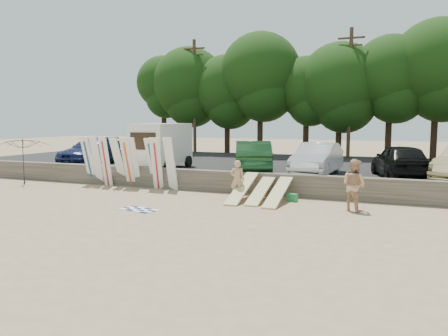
{
  "coord_description": "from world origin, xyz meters",
  "views": [
    {
      "loc": [
        5.39,
        -15.82,
        3.37
      ],
      "look_at": [
        -2.21,
        3.0,
        1.14
      ],
      "focal_mm": 35.0,
      "sensor_mm": 36.0,
      "label": 1
    }
  ],
  "objects_px": {
    "beachgoer_a": "(237,180)",
    "beachgoer_b": "(354,185)",
    "car_2": "(317,159)",
    "cooler": "(292,198)",
    "car_0": "(94,151)",
    "car_3": "(400,161)",
    "car_1": "(253,157)",
    "box_trailer": "(162,143)",
    "beach_umbrella": "(24,161)"
  },
  "relations": [
    {
      "from": "car_2",
      "to": "cooler",
      "type": "height_order",
      "value": "car_2"
    },
    {
      "from": "car_3",
      "to": "cooler",
      "type": "height_order",
      "value": "car_3"
    },
    {
      "from": "box_trailer",
      "to": "car_2",
      "type": "bearing_deg",
      "value": 0.54
    },
    {
      "from": "car_1",
      "to": "car_3",
      "type": "relative_size",
      "value": 1.05
    },
    {
      "from": "beachgoer_b",
      "to": "cooler",
      "type": "distance_m",
      "value": 2.87
    },
    {
      "from": "beachgoer_a",
      "to": "beach_umbrella",
      "type": "height_order",
      "value": "beach_umbrella"
    },
    {
      "from": "beachgoer_b",
      "to": "beach_umbrella",
      "type": "relative_size",
      "value": 0.7
    },
    {
      "from": "beach_umbrella",
      "to": "beachgoer_b",
      "type": "bearing_deg",
      "value": -1.74
    },
    {
      "from": "beachgoer_a",
      "to": "beachgoer_b",
      "type": "bearing_deg",
      "value": 161.46
    },
    {
      "from": "beachgoer_a",
      "to": "beach_umbrella",
      "type": "distance_m",
      "value": 11.85
    },
    {
      "from": "car_0",
      "to": "car_2",
      "type": "distance_m",
      "value": 13.7
    },
    {
      "from": "box_trailer",
      "to": "cooler",
      "type": "bearing_deg",
      "value": -23.76
    },
    {
      "from": "car_3",
      "to": "beachgoer_a",
      "type": "relative_size",
      "value": 2.77
    },
    {
      "from": "car_2",
      "to": "beachgoer_b",
      "type": "distance_m",
      "value": 5.15
    },
    {
      "from": "beachgoer_b",
      "to": "car_0",
      "type": "bearing_deg",
      "value": 15.77
    },
    {
      "from": "car_0",
      "to": "car_1",
      "type": "bearing_deg",
      "value": -5.39
    },
    {
      "from": "car_1",
      "to": "beachgoer_b",
      "type": "relative_size",
      "value": 2.53
    },
    {
      "from": "cooler",
      "to": "beach_umbrella",
      "type": "bearing_deg",
      "value": -165.17
    },
    {
      "from": "car_1",
      "to": "beachgoer_a",
      "type": "relative_size",
      "value": 2.93
    },
    {
      "from": "car_2",
      "to": "beach_umbrella",
      "type": "distance_m",
      "value": 15.08
    },
    {
      "from": "car_0",
      "to": "beachgoer_a",
      "type": "bearing_deg",
      "value": -24.67
    },
    {
      "from": "beachgoer_a",
      "to": "beach_umbrella",
      "type": "bearing_deg",
      "value": -10.73
    },
    {
      "from": "car_0",
      "to": "car_3",
      "type": "bearing_deg",
      "value": -2.95
    },
    {
      "from": "car_2",
      "to": "beach_umbrella",
      "type": "xyz_separation_m",
      "value": [
        -14.5,
        -4.13,
        -0.24
      ]
    },
    {
      "from": "beachgoer_b",
      "to": "beach_umbrella",
      "type": "distance_m",
      "value": 16.7
    },
    {
      "from": "car_2",
      "to": "beachgoer_b",
      "type": "xyz_separation_m",
      "value": [
        2.18,
        -4.64,
        -0.51
      ]
    },
    {
      "from": "cooler",
      "to": "beach_umbrella",
      "type": "height_order",
      "value": "beach_umbrella"
    },
    {
      "from": "car_3",
      "to": "cooler",
      "type": "distance_m",
      "value": 5.85
    },
    {
      "from": "car_1",
      "to": "beachgoer_b",
      "type": "height_order",
      "value": "car_1"
    },
    {
      "from": "box_trailer",
      "to": "beach_umbrella",
      "type": "bearing_deg",
      "value": -149.95
    },
    {
      "from": "box_trailer",
      "to": "car_2",
      "type": "distance_m",
      "value": 8.48
    },
    {
      "from": "car_3",
      "to": "beachgoer_b",
      "type": "xyz_separation_m",
      "value": [
        -1.56,
        -4.97,
        -0.52
      ]
    },
    {
      "from": "car_1",
      "to": "car_2",
      "type": "xyz_separation_m",
      "value": [
        3.28,
        0.04,
        -0.03
      ]
    },
    {
      "from": "box_trailer",
      "to": "car_1",
      "type": "xyz_separation_m",
      "value": [
        5.18,
        0.31,
        -0.58
      ]
    },
    {
      "from": "cooler",
      "to": "box_trailer",
      "type": "bearing_deg",
      "value": 170.83
    },
    {
      "from": "cooler",
      "to": "car_0",
      "type": "bearing_deg",
      "value": 175.63
    },
    {
      "from": "car_1",
      "to": "car_3",
      "type": "bearing_deg",
      "value": 162.97
    },
    {
      "from": "car_2",
      "to": "cooler",
      "type": "xyz_separation_m",
      "value": [
        -0.37,
        -3.6,
        -1.32
      ]
    },
    {
      "from": "car_0",
      "to": "car_2",
      "type": "bearing_deg",
      "value": -4.5
    },
    {
      "from": "beachgoer_b",
      "to": "car_2",
      "type": "bearing_deg",
      "value": -31.13
    },
    {
      "from": "beachgoer_a",
      "to": "beachgoer_b",
      "type": "xyz_separation_m",
      "value": [
        4.84,
        -0.62,
        0.13
      ]
    },
    {
      "from": "box_trailer",
      "to": "beach_umbrella",
      "type": "height_order",
      "value": "box_trailer"
    },
    {
      "from": "car_0",
      "to": "cooler",
      "type": "xyz_separation_m",
      "value": [
        13.33,
        -4.09,
        -1.34
      ]
    },
    {
      "from": "beach_umbrella",
      "to": "car_1",
      "type": "bearing_deg",
      "value": 19.99
    },
    {
      "from": "car_1",
      "to": "cooler",
      "type": "distance_m",
      "value": 4.79
    },
    {
      "from": "cooler",
      "to": "car_3",
      "type": "bearing_deg",
      "value": 56.54
    },
    {
      "from": "beach_umbrella",
      "to": "car_0",
      "type": "bearing_deg",
      "value": 80.07
    },
    {
      "from": "car_2",
      "to": "car_0",
      "type": "bearing_deg",
      "value": -178.71
    },
    {
      "from": "box_trailer",
      "to": "car_0",
      "type": "height_order",
      "value": "box_trailer"
    },
    {
      "from": "car_0",
      "to": "car_1",
      "type": "distance_m",
      "value": 10.43
    }
  ]
}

